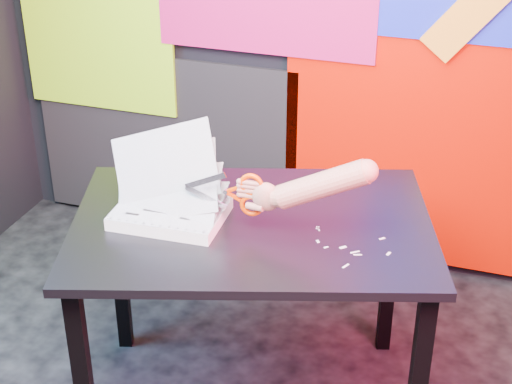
% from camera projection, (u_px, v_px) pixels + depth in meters
% --- Properties ---
extents(room, '(3.01, 3.01, 2.71)m').
position_uv_depth(room, '(177.00, 84.00, 1.85)').
color(room, black).
rests_on(room, ground).
extents(backdrop, '(2.88, 0.05, 2.08)m').
position_uv_depth(backdrop, '(337.00, 58.00, 3.25)').
color(backdrop, '#CC0F00').
rests_on(backdrop, ground).
extents(work_table, '(1.31, 1.06, 0.75)m').
position_uv_depth(work_table, '(252.00, 248.00, 2.52)').
color(work_table, black).
rests_on(work_table, ground).
extents(printout_stack, '(0.40, 0.27, 0.33)m').
position_uv_depth(printout_stack, '(170.00, 210.00, 2.48)').
color(printout_stack, white).
rests_on(printout_stack, work_table).
extents(scissors, '(0.25, 0.02, 0.14)m').
position_uv_depth(scissors, '(246.00, 194.00, 2.36)').
color(scissors, silver).
rests_on(scissors, printout_stack).
extents(hand_forearm, '(0.41, 0.09, 0.21)m').
position_uv_depth(hand_forearm, '(313.00, 186.00, 2.28)').
color(hand_forearm, '#B77161').
rests_on(hand_forearm, work_table).
extents(paper_clippings, '(0.25, 0.21, 0.00)m').
position_uv_depth(paper_clippings, '(347.00, 246.00, 2.35)').
color(paper_clippings, silver).
rests_on(paper_clippings, work_table).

